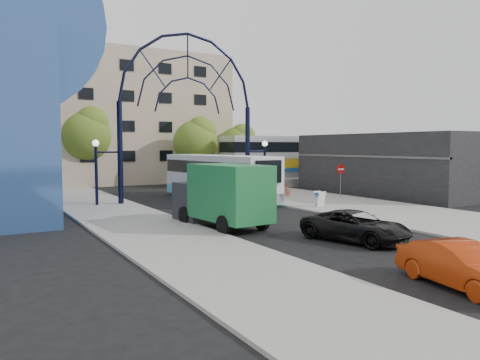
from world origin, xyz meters
TOP-DOWN VIEW (x-y plane):
  - ground at (0.00, 0.00)m, footprint 120.00×120.00m
  - sidewalk_east at (8.00, 4.00)m, footprint 8.00×56.00m
  - plaza_west at (-6.50, 6.00)m, footprint 5.00×50.00m
  - gateway_arch at (0.00, 14.00)m, footprint 13.64×0.44m
  - stop_sign at (4.80, 12.00)m, footprint 0.80×0.07m
  - do_not_enter_sign at (11.00, 10.00)m, footprint 0.76×0.07m
  - street_name_sign at (5.20, 12.60)m, footprint 0.70×0.70m
  - sandwich_board at (5.60, 5.98)m, footprint 0.55×0.61m
  - commercial_block_east at (16.00, 10.00)m, footprint 6.00×16.00m
  - apartment_block at (2.00, 34.97)m, footprint 20.00×12.10m
  - train_platform at (20.00, 22.00)m, footprint 32.00×5.00m
  - train_car at (20.00, 22.00)m, footprint 25.10×3.05m
  - tree_north_a at (6.12, 25.93)m, footprint 4.48×4.48m
  - tree_north_b at (-3.88, 29.93)m, footprint 5.12×5.12m
  - tree_north_c at (12.12, 27.93)m, footprint 4.16×4.16m
  - city_bus at (2.04, 13.24)m, footprint 3.57×12.28m
  - green_truck at (-3.09, 3.06)m, footprint 2.81×6.34m
  - black_suv at (0.17, -2.94)m, footprint 3.23×5.05m
  - red_sedan at (-1.87, -9.21)m, footprint 2.01×4.11m
  - bike_near_a at (7.40, 13.02)m, footprint 1.16×1.83m
  - bike_near_b at (7.61, 12.82)m, footprint 0.63×1.53m

SIDE VIEW (x-z plane):
  - ground at x=0.00m, z-range 0.00..0.00m
  - sidewalk_east at x=8.00m, z-range 0.00..0.12m
  - plaza_west at x=-6.50m, z-range 0.00..0.12m
  - train_platform at x=20.00m, z-range 0.00..0.80m
  - bike_near_b at x=7.61m, z-range 0.12..1.01m
  - bike_near_a at x=7.40m, z-range 0.12..1.03m
  - black_suv at x=0.17m, z-range 0.00..1.29m
  - red_sedan at x=-1.87m, z-range 0.00..1.30m
  - sandwich_board at x=5.60m, z-range 0.25..1.24m
  - green_truck at x=-3.09m, z-range 0.00..3.12m
  - city_bus at x=2.04m, z-range 0.08..3.40m
  - do_not_enter_sign at x=11.00m, z-range 0.74..3.22m
  - stop_sign at x=4.80m, z-range 0.74..3.24m
  - street_name_sign at x=5.20m, z-range 0.73..3.53m
  - commercial_block_east at x=16.00m, z-range 0.00..5.00m
  - train_car at x=20.00m, z-range 0.80..5.00m
  - tree_north_c at x=12.12m, z-range 1.03..7.53m
  - tree_north_a at x=6.12m, z-range 1.11..8.11m
  - tree_north_b at x=-3.88m, z-range 1.27..9.27m
  - apartment_block at x=2.00m, z-range 0.00..14.00m
  - gateway_arch at x=0.00m, z-range 2.51..14.61m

